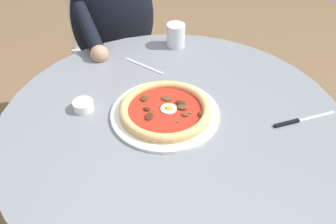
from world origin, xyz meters
The scene contains 8 objects.
dining_table centered at (0.00, 0.00, 0.61)m, with size 1.06×1.06×0.72m.
pizza_on_plate centered at (0.00, -0.02, 0.74)m, with size 0.33×0.33×0.04m.
water_glass centered at (-0.40, -0.16, 0.76)m, with size 0.07×0.07×0.09m.
steak_knife centered at (-0.13, 0.35, 0.72)m, with size 0.15×0.16×0.01m.
ramekin_capers centered at (0.08, -0.27, 0.74)m, with size 0.06×0.06×0.03m.
fork_utensil centered at (-0.22, -0.21, 0.72)m, with size 0.05×0.17×0.00m.
diner_person centered at (-0.50, -0.51, 0.53)m, with size 0.57×0.44×1.18m.
cafe_chair_diner centered at (-0.60, -0.61, 0.55)m, with size 0.54×0.54×0.93m.
Camera 1 is at (0.76, 0.33, 1.43)m, focal length 38.35 mm.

